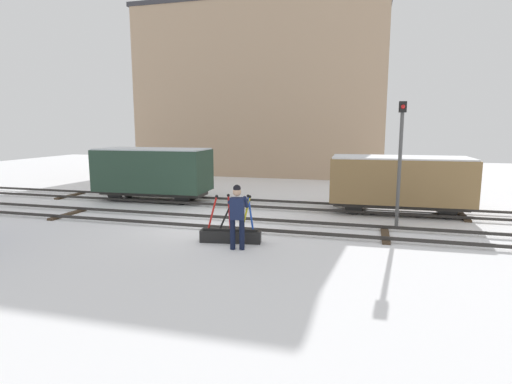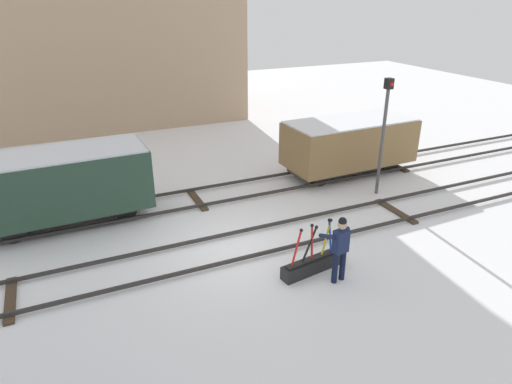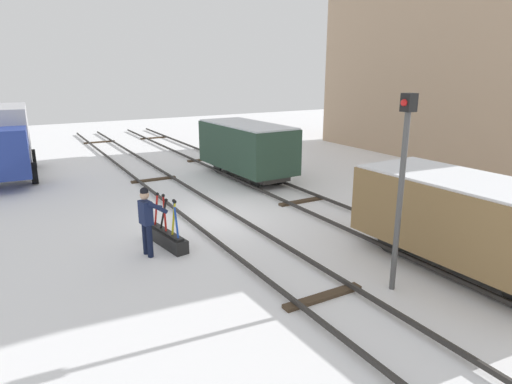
{
  "view_description": "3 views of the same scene",
  "coord_description": "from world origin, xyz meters",
  "px_view_note": "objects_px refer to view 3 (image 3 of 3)",
  "views": [
    {
      "loc": [
        5.27,
        -13.09,
        3.39
      ],
      "look_at": [
        1.44,
        0.88,
        1.08
      ],
      "focal_mm": 28.89,
      "sensor_mm": 36.0,
      "label": 1
    },
    {
      "loc": [
        -4.14,
        -10.59,
        6.84
      ],
      "look_at": [
        1.5,
        1.86,
        0.8
      ],
      "focal_mm": 31.76,
      "sensor_mm": 36.0,
      "label": 2
    },
    {
      "loc": [
        12.32,
        -5.37,
        4.66
      ],
      "look_at": [
        1.62,
        0.82,
        1.19
      ],
      "focal_mm": 30.71,
      "sensor_mm": 36.0,
      "label": 3
    }
  ],
  "objects_px": {
    "freight_car_mid_siding": "(467,219)",
    "signal_post": "(402,176)",
    "delivery_truck": "(1,140)",
    "freight_car_near_switch": "(246,147)",
    "switch_lever_frame": "(167,237)",
    "rail_worker": "(147,217)"
  },
  "relations": [
    {
      "from": "delivery_truck",
      "to": "signal_post",
      "type": "distance_m",
      "value": 17.32
    },
    {
      "from": "freight_car_near_switch",
      "to": "signal_post",
      "type": "bearing_deg",
      "value": -13.3
    },
    {
      "from": "switch_lever_frame",
      "to": "freight_car_mid_siding",
      "type": "height_order",
      "value": "freight_car_mid_siding"
    },
    {
      "from": "switch_lever_frame",
      "to": "freight_car_near_switch",
      "type": "xyz_separation_m",
      "value": [
        -5.65,
        5.6,
        1.13
      ]
    },
    {
      "from": "switch_lever_frame",
      "to": "signal_post",
      "type": "distance_m",
      "value": 6.4
    },
    {
      "from": "switch_lever_frame",
      "to": "freight_car_mid_siding",
      "type": "xyz_separation_m",
      "value": [
        5.03,
        5.6,
        1.05
      ]
    },
    {
      "from": "switch_lever_frame",
      "to": "freight_car_mid_siding",
      "type": "distance_m",
      "value": 7.6
    },
    {
      "from": "freight_car_near_switch",
      "to": "freight_car_mid_siding",
      "type": "bearing_deg",
      "value": -1.83
    },
    {
      "from": "switch_lever_frame",
      "to": "signal_post",
      "type": "bearing_deg",
      "value": 26.75
    },
    {
      "from": "signal_post",
      "to": "freight_car_near_switch",
      "type": "bearing_deg",
      "value": 168.53
    },
    {
      "from": "signal_post",
      "to": "freight_car_mid_siding",
      "type": "xyz_separation_m",
      "value": [
        0.17,
        2.13,
        -1.25
      ]
    },
    {
      "from": "freight_car_mid_siding",
      "to": "freight_car_near_switch",
      "type": "bearing_deg",
      "value": 178.25
    },
    {
      "from": "freight_car_near_switch",
      "to": "freight_car_mid_siding",
      "type": "height_order",
      "value": "freight_car_near_switch"
    },
    {
      "from": "freight_car_mid_siding",
      "to": "signal_post",
      "type": "bearing_deg",
      "value": -96.17
    },
    {
      "from": "delivery_truck",
      "to": "switch_lever_frame",
      "type": "bearing_deg",
      "value": 21.55
    },
    {
      "from": "freight_car_near_switch",
      "to": "freight_car_mid_siding",
      "type": "xyz_separation_m",
      "value": [
        10.68,
        0.0,
        -0.09
      ]
    },
    {
      "from": "rail_worker",
      "to": "freight_car_near_switch",
      "type": "bearing_deg",
      "value": 125.52
    },
    {
      "from": "switch_lever_frame",
      "to": "freight_car_near_switch",
      "type": "distance_m",
      "value": 8.04
    },
    {
      "from": "signal_post",
      "to": "freight_car_near_switch",
      "type": "relative_size",
      "value": 0.82
    },
    {
      "from": "rail_worker",
      "to": "freight_car_near_switch",
      "type": "xyz_separation_m",
      "value": [
        -6.06,
        6.21,
        0.35
      ]
    },
    {
      "from": "delivery_truck",
      "to": "signal_post",
      "type": "height_order",
      "value": "signal_post"
    },
    {
      "from": "delivery_truck",
      "to": "freight_car_near_switch",
      "type": "bearing_deg",
      "value": 63.47
    }
  ]
}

